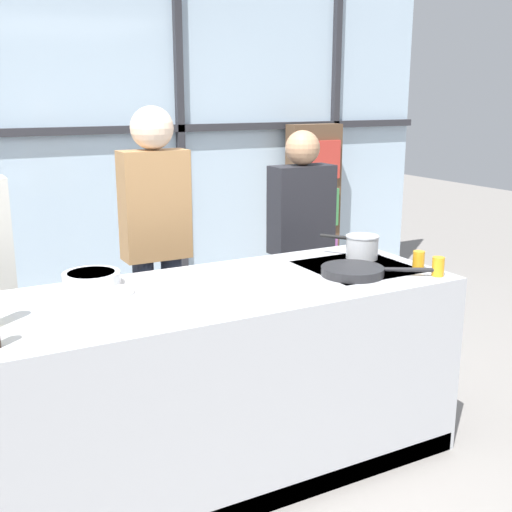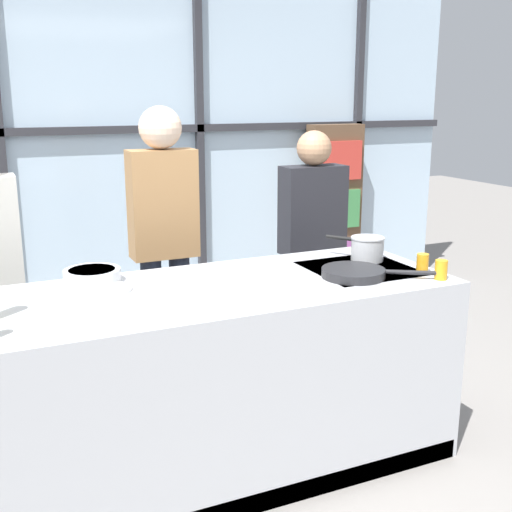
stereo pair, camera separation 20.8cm
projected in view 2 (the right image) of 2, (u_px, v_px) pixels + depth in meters
ground_plane at (222, 464)px, 3.23m from camera, size 18.00×18.00×0.00m
back_window_wall at (106, 147)px, 5.03m from camera, size 6.40×0.10×2.80m
bookshelf at (334, 211)px, 5.82m from camera, size 0.50×0.19×1.55m
demo_island at (221, 378)px, 3.11m from camera, size 2.25×0.87×0.93m
spectator_center_left at (164, 232)px, 3.76m from camera, size 0.39×0.24×1.75m
spectator_center_right at (312, 237)px, 4.20m from camera, size 0.42×0.22×1.59m
frying_pan at (355, 273)px, 3.15m from camera, size 0.51×0.38×0.04m
saucepan at (367, 248)px, 3.46m from camera, size 0.23×0.30×0.13m
white_plate at (106, 289)px, 2.93m from camera, size 0.23×0.23×0.01m
mixing_bowl at (92, 275)px, 3.06m from camera, size 0.27×0.27×0.06m
juice_glass_near at (441, 270)px, 3.11m from camera, size 0.06×0.06×0.10m
juice_glass_far at (422, 263)px, 3.23m from camera, size 0.06×0.06×0.10m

